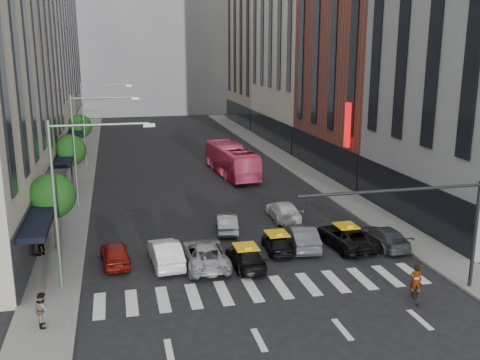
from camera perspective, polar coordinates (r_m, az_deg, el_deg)
ground at (r=28.33m, az=4.14°, el=-12.68°), size 160.00×160.00×0.00m
sidewalk_left at (r=55.71m, az=-16.80°, el=0.18°), size 3.00×96.00×0.15m
sidewalk_right at (r=58.83m, az=6.13°, el=1.40°), size 3.00×96.00×0.15m
building_left_b at (r=52.97m, az=-23.90°, el=11.98°), size 8.00×16.00×24.00m
building_left_c at (r=70.97m, az=-21.77°, el=17.21°), size 8.00×20.00×36.00m
building_left_d at (r=89.67m, az=-19.88°, el=14.52°), size 8.00×18.00×30.00m
building_right_b at (r=56.84m, az=12.90°, el=13.84°), size 8.00×18.00×26.00m
building_right_d at (r=92.54m, az=2.29°, el=14.63°), size 8.00×18.00×28.00m
building_far at (r=109.56m, az=-9.63°, el=16.42°), size 30.00×10.00×36.00m
tree_near at (r=35.54m, az=-19.39°, el=-1.62°), size 2.88×2.88×4.95m
tree_mid at (r=51.11m, az=-17.65°, el=3.04°), size 2.88×2.88×4.95m
tree_far at (r=66.88m, az=-16.73°, el=5.50°), size 2.88×2.88×4.95m
streetlamp_near at (r=29.03m, az=-17.44°, el=-0.22°), size 5.38×0.25×9.00m
streetlamp_mid at (r=44.72m, az=-16.13°, el=4.62°), size 5.38×0.25×9.00m
streetlamp_far at (r=60.57m, az=-15.50°, el=6.93°), size 5.38×0.25×9.00m
traffic_signal at (r=29.00m, az=19.59°, el=-3.33°), size 10.10×0.20×6.00m
liberty_sign at (r=49.07m, az=11.40°, el=5.77°), size 0.30×0.70×4.00m
car_red at (r=33.26m, az=-13.19°, el=-7.62°), size 1.95×4.10×1.35m
car_white_front at (r=32.57m, az=-7.95°, el=-7.69°), size 1.94×4.71×1.52m
car_silver at (r=32.26m, az=-3.78°, el=-7.84°), size 2.48×5.32×1.47m
taxi_left at (r=32.04m, az=0.62°, el=-8.20°), size 1.84×4.31×1.24m
taxi_center at (r=34.31m, az=3.94°, el=-6.71°), size 1.67×3.70×1.23m
car_grey_mid at (r=35.20m, az=6.53°, el=-5.97°), size 2.15×4.82×1.54m
taxi_right at (r=35.78m, az=11.19°, el=-5.91°), size 2.72×5.28×1.42m
car_grey_curb at (r=36.40m, az=15.05°, el=-5.87°), size 2.01×4.64×1.33m
car_row2_left at (r=37.98m, az=-1.45°, el=-4.56°), size 1.92×4.16×1.32m
car_row2_right at (r=40.77m, az=4.63°, el=-3.27°), size 2.02×4.76×1.37m
bus at (r=54.79m, az=-0.94°, el=2.16°), size 3.58×11.48×3.15m
motorcycle at (r=29.43m, az=18.13°, el=-11.36°), size 1.06×1.79×0.89m
rider at (r=28.92m, az=18.32°, el=-9.01°), size 0.72×0.58×1.73m
pedestrian_near at (r=26.85m, az=-20.31°, el=-12.81°), size 0.74×0.89×1.66m
pedestrian_far at (r=35.44m, az=-20.50°, el=-6.07°), size 1.13×1.12×1.92m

